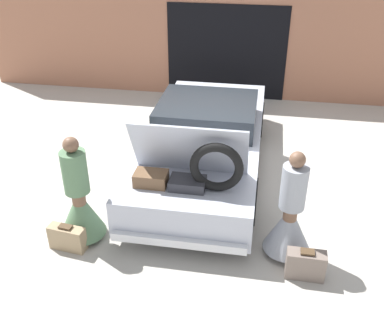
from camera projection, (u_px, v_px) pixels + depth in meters
ground_plane at (204, 168)px, 8.10m from camera, size 40.00×40.00×0.00m
garage_wall_back at (227, 39)px, 10.46m from camera, size 12.00×0.14×2.80m
car at (205, 141)px, 7.82m from camera, size 1.96×4.82×1.65m
person_left at (80, 204)px, 6.17m from camera, size 0.65×0.65×1.59m
person_right at (289, 219)px, 5.89m from camera, size 0.63×0.63×1.55m
suitcase_beside_left_person at (67, 238)px, 6.13m from camera, size 0.53×0.24×0.39m
suitcase_beside_right_person at (305, 265)px, 5.66m from camera, size 0.49×0.21×0.42m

